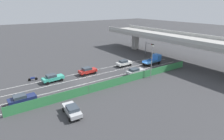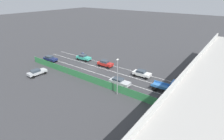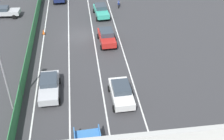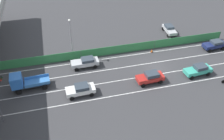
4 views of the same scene
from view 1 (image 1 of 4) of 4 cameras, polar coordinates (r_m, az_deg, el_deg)
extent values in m
plane|color=#38383A|center=(40.33, -8.59, -3.30)|extent=(300.00, 300.00, 0.00)
cube|color=silver|center=(46.44, -5.81, -0.09)|extent=(0.14, 45.80, 0.01)
cube|color=silver|center=(43.78, -3.77, -1.25)|extent=(0.14, 45.80, 0.01)
cube|color=silver|center=(41.21, -1.46, -2.56)|extent=(0.14, 45.80, 0.01)
cube|color=silver|center=(38.73, 1.15, -4.04)|extent=(0.14, 45.80, 0.01)
cube|color=#A09E99|center=(57.45, 19.16, 9.23)|extent=(54.84, 10.66, 0.95)
cube|color=#B2B2AD|center=(53.33, 15.88, 9.86)|extent=(54.84, 0.30, 0.90)
cube|color=#B2B2AD|center=(61.46, 22.19, 10.35)|extent=(54.84, 0.30, 0.90)
cube|color=#A09E99|center=(69.76, 7.26, 8.90)|extent=(1.83, 1.83, 5.85)
cube|color=#338447|center=(37.50, 2.24, -3.49)|extent=(0.06, 41.80, 1.66)
cylinder|color=#4C514C|center=(31.29, -31.01, -11.39)|extent=(0.10, 0.10, 1.66)
cylinder|color=#4C514C|center=(34.16, -7.26, -6.02)|extent=(0.10, 0.10, 1.66)
cylinder|color=#4C514C|center=(41.75, 9.95, -1.35)|extent=(0.10, 0.10, 1.66)
cylinder|color=#4C514C|center=(52.03, 21.10, 1.78)|extent=(0.10, 0.10, 1.66)
cube|color=teal|center=(41.03, -17.84, -2.43)|extent=(2.07, 4.61, 0.65)
cube|color=#333D47|center=(40.71, -18.38, -1.74)|extent=(1.67, 2.00, 0.57)
cylinder|color=black|center=(42.46, -16.29, -2.24)|extent=(0.27, 0.65, 0.64)
cylinder|color=black|center=(40.95, -15.34, -2.95)|extent=(0.27, 0.65, 0.64)
cylinder|color=black|center=(41.54, -20.17, -3.16)|extent=(0.27, 0.65, 0.64)
cylinder|color=black|center=(39.99, -19.34, -3.93)|extent=(0.27, 0.65, 0.64)
cube|color=white|center=(49.32, 3.75, 2.12)|extent=(1.95, 4.30, 0.65)
cube|color=#333D47|center=(49.03, 3.59, 2.73)|extent=(1.67, 2.02, 0.51)
cylinder|color=black|center=(51.03, 4.34, 2.12)|extent=(0.24, 0.65, 0.64)
cylinder|color=black|center=(49.71, 5.70, 1.61)|extent=(0.24, 0.65, 0.64)
cylinder|color=black|center=(49.28, 1.76, 1.55)|extent=(0.24, 0.65, 0.64)
cylinder|color=black|center=(47.92, 3.10, 1.00)|extent=(0.24, 0.65, 0.64)
cube|color=red|center=(43.67, -7.52, -0.29)|extent=(1.93, 4.33, 0.69)
cube|color=#333D47|center=(43.35, -7.83, 0.43)|extent=(1.63, 2.06, 0.57)
cylinder|color=black|center=(45.23, -6.44, -0.23)|extent=(0.25, 0.65, 0.64)
cylinder|color=black|center=(43.80, -5.27, -0.85)|extent=(0.25, 0.65, 0.64)
cylinder|color=black|center=(43.95, -9.70, -0.98)|extent=(0.25, 0.65, 0.64)
cylinder|color=black|center=(42.47, -8.61, -1.65)|extent=(0.25, 0.65, 0.64)
cube|color=#B7BABC|center=(43.37, 7.33, -0.44)|extent=(1.84, 4.64, 0.67)
cube|color=#333D47|center=(42.89, 6.91, 0.15)|extent=(1.60, 2.10, 0.47)
cylinder|color=black|center=(45.16, 8.04, -0.33)|extent=(0.23, 0.64, 0.64)
cylinder|color=black|center=(43.95, 9.61, -0.97)|extent=(0.23, 0.64, 0.64)
cylinder|color=black|center=(43.19, 4.96, -1.13)|extent=(0.23, 0.64, 0.64)
cylinder|color=black|center=(41.92, 6.52, -1.83)|extent=(0.23, 0.64, 0.64)
cube|color=navy|center=(34.07, -26.08, -8.10)|extent=(1.99, 4.38, 0.65)
cube|color=#333D47|center=(33.78, -26.83, -7.38)|extent=(1.64, 2.02, 0.49)
cylinder|color=black|center=(35.28, -23.97, -7.72)|extent=(0.26, 0.65, 0.64)
cylinder|color=black|center=(33.75, -23.21, -8.85)|extent=(0.26, 0.65, 0.64)
cylinder|color=black|center=(34.89, -28.62, -8.78)|extent=(0.26, 0.65, 0.64)
cylinder|color=black|center=(33.34, -28.08, -9.99)|extent=(0.26, 0.65, 0.64)
cube|color=black|center=(51.52, 12.21, 2.37)|extent=(1.88, 5.59, 0.25)
cube|color=blue|center=(52.68, 13.68, 3.80)|extent=(2.11, 1.75, 1.82)
cube|color=#3875BC|center=(50.82, 11.55, 2.39)|extent=(2.20, 3.80, 0.10)
cube|color=#3875BC|center=(51.37, 10.76, 2.91)|extent=(0.25, 3.71, 0.50)
cube|color=#3875BC|center=(50.14, 12.40, 2.40)|extent=(0.25, 3.71, 0.50)
cylinder|color=black|center=(53.62, 12.70, 2.64)|extent=(0.30, 0.81, 0.80)
cylinder|color=black|center=(52.40, 14.37, 2.11)|extent=(0.30, 0.81, 0.80)
cylinder|color=black|center=(50.92, 9.94, 1.94)|extent=(0.30, 0.81, 0.80)
cylinder|color=black|center=(49.63, 11.63, 1.37)|extent=(0.30, 0.81, 0.80)
cylinder|color=black|center=(43.40, -22.48, -2.52)|extent=(0.19, 0.61, 0.60)
cylinder|color=black|center=(43.39, -24.25, -2.78)|extent=(0.19, 0.61, 0.60)
cube|color=navy|center=(43.30, -23.41, -2.31)|extent=(0.42, 0.95, 0.36)
cylinder|color=#B2B2B2|center=(43.19, -22.73, -1.78)|extent=(0.60, 0.12, 0.03)
cube|color=#B2B5B7|center=(28.40, -12.36, -12.07)|extent=(4.55, 2.01, 0.60)
cube|color=#333D47|center=(27.82, -12.19, -11.47)|extent=(2.08, 1.65, 0.49)
cylinder|color=black|center=(29.70, -14.86, -11.83)|extent=(0.65, 0.26, 0.64)
cylinder|color=black|center=(30.10, -11.66, -11.11)|extent=(0.65, 0.26, 0.64)
cylinder|color=black|center=(27.22, -13.00, -14.79)|extent=(0.65, 0.26, 0.64)
cylinder|color=black|center=(27.65, -9.51, -13.93)|extent=(0.65, 0.26, 0.64)
cylinder|color=#47474C|center=(57.70, 10.39, 6.15)|extent=(0.18, 0.18, 5.04)
cylinder|color=#47474C|center=(55.92, 11.58, 7.98)|extent=(3.41, 0.58, 0.12)
cube|color=black|center=(54.87, 12.46, 7.71)|extent=(0.99, 0.41, 0.32)
sphere|color=red|center=(55.00, 12.13, 7.76)|extent=(0.20, 0.20, 0.20)
sphere|color=#3B2806|center=(54.77, 12.32, 7.70)|extent=(0.20, 0.20, 0.20)
sphere|color=black|center=(54.54, 12.52, 7.63)|extent=(0.20, 0.20, 0.20)
cylinder|color=gray|center=(41.34, 12.17, 2.27)|extent=(0.16, 0.16, 7.08)
ellipsoid|color=silver|center=(40.44, 12.54, 7.31)|extent=(0.60, 0.36, 0.28)
cone|color=orange|center=(35.72, -6.68, -5.67)|extent=(0.36, 0.36, 0.69)
cube|color=black|center=(35.86, -6.66, -6.15)|extent=(0.47, 0.47, 0.03)
camera|label=2|loc=(46.22, 55.94, 15.08)|focal=28.63mm
camera|label=3|loc=(59.71, 23.01, 20.24)|focal=45.73mm
camera|label=4|loc=(72.34, -9.16, 26.62)|focal=39.64mm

